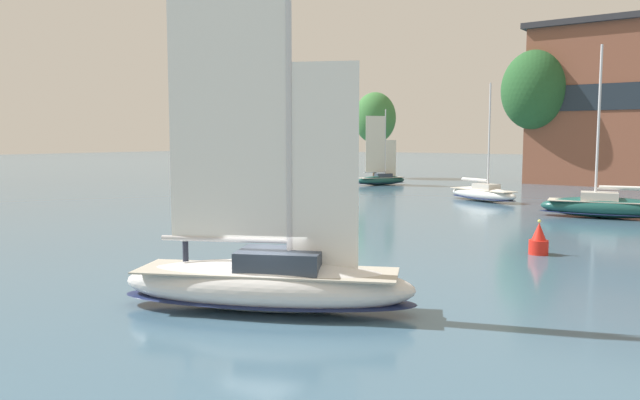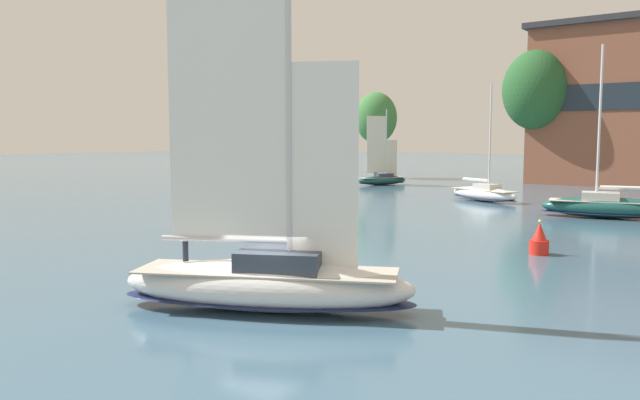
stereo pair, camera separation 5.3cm
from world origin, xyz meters
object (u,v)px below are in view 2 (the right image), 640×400
object	(u,v)px
tree_shore_left	(376,118)
sailboat_moored_far_slip	(484,193)
channel_buoy	(539,241)
sailboat_moored_mid_channel	(382,179)
tree_shore_right	(536,90)
sailboat_main	(267,278)
sailboat_moored_near_marina	(606,206)

from	to	relation	value
tree_shore_left	sailboat_moored_far_slip	world-z (taller)	tree_shore_left
sailboat_moored_far_slip	channel_buoy	size ratio (longest dim) A/B	6.09
sailboat_moored_mid_channel	channel_buoy	distance (m)	45.58
tree_shore_left	tree_shore_right	size ratio (longest dim) A/B	0.74
channel_buoy	tree_shore_left	bearing A→B (deg)	129.40
sailboat_moored_far_slip	tree_shore_left	bearing A→B (deg)	138.63
tree_shore_left	tree_shore_right	world-z (taller)	tree_shore_right
channel_buoy	sailboat_main	bearing A→B (deg)	-105.07
sailboat_moored_near_marina	sailboat_moored_mid_channel	xyz separation A→B (m)	(-29.13, 17.48, -0.06)
tree_shore_left	tree_shore_right	distance (m)	21.99
tree_shore_left	sailboat_moored_near_marina	size ratio (longest dim) A/B	0.99
sailboat_main	channel_buoy	distance (m)	16.06
tree_shore_left	tree_shore_right	xyz separation A→B (m)	(21.67, 2.15, 3.05)
sailboat_moored_near_marina	channel_buoy	xyz separation A→B (m)	(0.56, -17.10, -0.15)
tree_shore_right	channel_buoy	bearing A→B (deg)	-71.81
tree_shore_left	sailboat_moored_near_marina	xyz separation A→B (m)	(36.74, -28.32, -7.68)
sailboat_main	sailboat_moored_far_slip	bearing A→B (deg)	101.73
tree_shore_left	sailboat_moored_mid_channel	size ratio (longest dim) A/B	1.33
tree_shore_right	sailboat_moored_mid_channel	bearing A→B (deg)	-137.27
sailboat_moored_mid_channel	sailboat_moored_near_marina	bearing A→B (deg)	-30.96
sailboat_moored_near_marina	sailboat_moored_far_slip	world-z (taller)	sailboat_moored_near_marina
sailboat_moored_near_marina	sailboat_moored_mid_channel	distance (m)	33.97
sailboat_moored_mid_channel	sailboat_moored_far_slip	world-z (taller)	sailboat_moored_far_slip
sailboat_moored_far_slip	sailboat_moored_near_marina	bearing A→B (deg)	-28.14
sailboat_moored_near_marina	sailboat_moored_far_slip	size ratio (longest dim) A/B	1.16
tree_shore_left	sailboat_main	distance (m)	69.74
tree_shore_left	channel_buoy	distance (m)	59.29
sailboat_moored_near_marina	channel_buoy	world-z (taller)	sailboat_moored_near_marina
tree_shore_right	sailboat_moored_near_marina	xyz separation A→B (m)	(15.07, -30.47, -10.73)
sailboat_main	sailboat_moored_mid_channel	xyz separation A→B (m)	(-25.52, 50.08, -0.31)
sailboat_moored_far_slip	sailboat_moored_mid_channel	bearing A→B (deg)	147.25
tree_shore_left	sailboat_moored_far_slip	distance (m)	34.29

